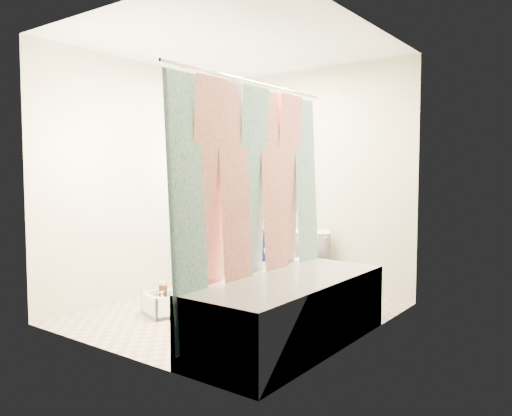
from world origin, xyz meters
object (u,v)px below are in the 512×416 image
Objects in this scene: toilet at (308,265)px; plumber at (245,208)px; bathtub at (290,310)px; cleaning_caddy at (163,305)px.

plumber reaches higher than toilet.
plumber is at bearing 171.78° from toilet.
plumber is (-1.30, 1.14, 0.63)m from bathtub.
plumber reaches higher than cleaning_caddy.
plumber is at bearing 107.45° from cleaning_caddy.
bathtub is at bearing 20.13° from cleaning_caddy.
bathtub is at bearing -84.32° from toilet.
bathtub is 1.84m from plumber.
bathtub is 0.97× the size of plumber.
bathtub is at bearing 44.99° from plumber.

